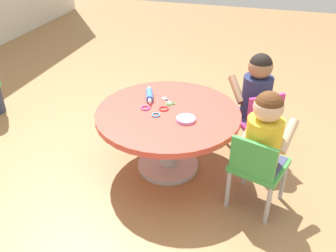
% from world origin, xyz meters
% --- Properties ---
extents(ground_plane, '(10.00, 10.00, 0.00)m').
position_xyz_m(ground_plane, '(0.00, 0.00, 0.00)').
color(ground_plane, '#9E7247').
extents(craft_table, '(0.98, 0.98, 0.46)m').
position_xyz_m(craft_table, '(0.00, 0.00, 0.36)').
color(craft_table, silver).
rests_on(craft_table, ground).
extents(child_chair_left, '(0.38, 0.38, 0.54)m').
position_xyz_m(child_chair_left, '(-0.24, -0.63, 0.31)').
color(child_chair_left, '#B7B7BC').
rests_on(child_chair_left, ground).
extents(seated_child_left, '(0.41, 0.36, 0.51)m').
position_xyz_m(seated_child_left, '(-0.20, -0.64, 0.53)').
color(seated_child_left, '#3F4772').
rests_on(seated_child_left, ground).
extents(child_chair_right, '(0.42, 0.42, 0.54)m').
position_xyz_m(child_chair_right, '(0.35, -0.57, 0.31)').
color(child_chair_right, '#B7B7BC').
rests_on(child_chair_right, ground).
extents(seated_child_right, '(0.44, 0.42, 0.51)m').
position_xyz_m(seated_child_right, '(0.38, -0.55, 0.53)').
color(seated_child_right, '#3F4772').
rests_on(seated_child_right, ground).
extents(rolling_pin, '(0.22, 0.10, 0.05)m').
position_xyz_m(rolling_pin, '(0.15, 0.18, 0.49)').
color(rolling_pin, '#3F72CC').
rests_on(rolling_pin, craft_table).
extents(craft_scissors, '(0.13, 0.13, 0.01)m').
position_xyz_m(craft_scissors, '(0.12, 0.03, 0.46)').
color(craft_scissors, silver).
rests_on(craft_scissors, craft_table).
extents(playdough_blob_0, '(0.13, 0.13, 0.02)m').
position_xyz_m(playdough_blob_0, '(-0.08, -0.14, 0.47)').
color(playdough_blob_0, '#CC99E5').
rests_on(playdough_blob_0, craft_table).
extents(cookie_cutter_0, '(0.07, 0.07, 0.01)m').
position_xyz_m(cookie_cutter_0, '(-0.01, 0.16, 0.47)').
color(cookie_cutter_0, '#D83FA5').
rests_on(cookie_cutter_0, craft_table).
extents(cookie_cutter_1, '(0.06, 0.06, 0.01)m').
position_xyz_m(cookie_cutter_1, '(-0.08, 0.06, 0.47)').
color(cookie_cutter_1, '#3F99D8').
rests_on(cookie_cutter_1, craft_table).
extents(cookie_cutter_2, '(0.07, 0.07, 0.01)m').
position_xyz_m(cookie_cutter_2, '(0.02, 0.04, 0.47)').
color(cookie_cutter_2, red).
rests_on(cookie_cutter_2, craft_table).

